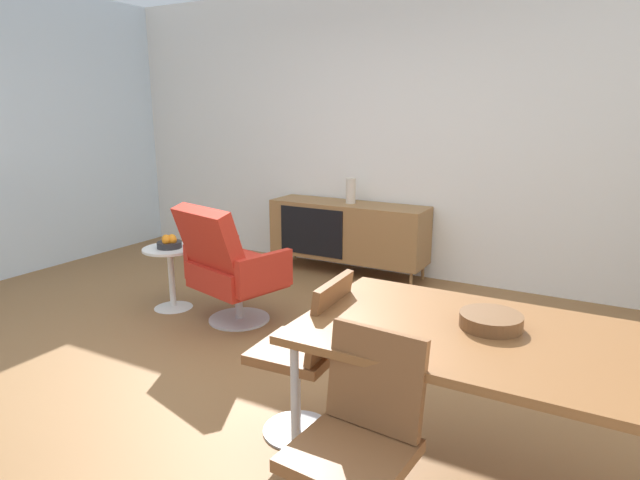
% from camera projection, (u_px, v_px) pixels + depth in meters
% --- Properties ---
extents(ground_plane, '(8.32, 8.32, 0.00)m').
position_uv_depth(ground_plane, '(229.00, 373.00, 3.43)').
color(ground_plane, olive).
extents(wall_back, '(6.80, 0.12, 2.80)m').
position_uv_depth(wall_back, '(390.00, 133.00, 5.30)').
color(wall_back, white).
rests_on(wall_back, ground_plane).
extents(sideboard, '(1.60, 0.45, 0.72)m').
position_uv_depth(sideboard, '(348.00, 231.00, 5.41)').
color(sideboard, olive).
rests_on(sideboard, ground_plane).
extents(vase_cobalt, '(0.10, 0.10, 0.25)m').
position_uv_depth(vase_cobalt, '(351.00, 191.00, 5.31)').
color(vase_cobalt, beige).
rests_on(vase_cobalt, sideboard).
extents(dining_table, '(1.60, 0.90, 0.74)m').
position_uv_depth(dining_table, '(495.00, 345.00, 2.19)').
color(dining_table, brown).
rests_on(dining_table, ground_plane).
extents(wooden_bowl_on_table, '(0.26, 0.26, 0.06)m').
position_uv_depth(wooden_bowl_on_table, '(491.00, 321.00, 2.26)').
color(wooden_bowl_on_table, brown).
rests_on(wooden_bowl_on_table, dining_table).
extents(dining_chair_near_window, '(0.44, 0.42, 0.86)m').
position_uv_depth(dining_chair_near_window, '(308.00, 350.00, 2.67)').
color(dining_chair_near_window, brown).
rests_on(dining_chair_near_window, ground_plane).
extents(dining_chair_front_left, '(0.43, 0.45, 0.86)m').
position_uv_depth(dining_chair_front_left, '(359.00, 442.00, 1.94)').
color(dining_chair_front_left, brown).
rests_on(dining_chair_front_left, ground_plane).
extents(lounge_chair_red, '(0.83, 0.79, 0.95)m').
position_uv_depth(lounge_chair_red, '(230.00, 265.00, 4.13)').
color(lounge_chair_red, red).
rests_on(lounge_chair_red, ground_plane).
extents(side_table_round, '(0.44, 0.44, 0.52)m').
position_uv_depth(side_table_round, '(171.00, 271.00, 4.48)').
color(side_table_round, white).
rests_on(side_table_round, ground_plane).
extents(fruit_bowl, '(0.20, 0.20, 0.11)m').
position_uv_depth(fruit_bowl, '(169.00, 243.00, 4.42)').
color(fruit_bowl, '#262628').
rests_on(fruit_bowl, side_table_round).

